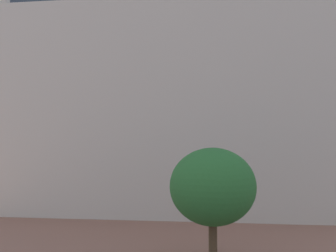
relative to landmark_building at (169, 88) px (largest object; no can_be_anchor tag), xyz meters
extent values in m
cube|color=beige|center=(0.15, 0.20, -2.13)|extent=(29.32, 10.84, 16.50)
cube|color=#38424C|center=(0.15, 0.20, 7.32)|extent=(26.97, 9.97, 2.40)
cube|color=beige|center=(-1.15, 0.20, 6.31)|extent=(4.56, 4.56, 33.37)
cylinder|color=beige|center=(-13.01, -3.72, 0.04)|extent=(2.80, 2.80, 20.83)
cylinder|color=#4C3823|center=(3.72, -15.04, -9.33)|extent=(0.37, 0.37, 2.09)
ellipsoid|color=#2D6B2D|center=(3.72, -15.04, -6.79)|extent=(3.76, 3.76, 3.39)
camera|label=1|loc=(3.74, -31.09, -5.02)|focal=38.75mm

